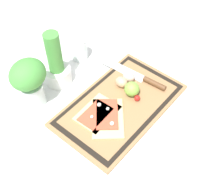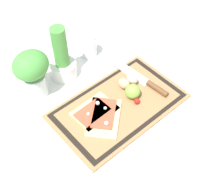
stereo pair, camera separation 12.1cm
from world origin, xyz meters
name	(u,v)px [view 1 (the left image)]	position (x,y,z in m)	size (l,w,h in m)	color
ground_plane	(120,106)	(0.00, 0.00, 0.00)	(6.00, 6.00, 0.00)	white
cutting_board	(120,105)	(0.00, 0.00, 0.01)	(0.51, 0.31, 0.02)	#997047
pizza_slice_near	(108,117)	(-0.08, -0.01, 0.02)	(0.21, 0.21, 0.02)	#DBBC7F
pizza_slice_far	(97,113)	(-0.09, 0.03, 0.02)	(0.17, 0.12, 0.02)	#DBBC7F
knife	(143,78)	(0.16, 0.01, 0.02)	(0.06, 0.32, 0.02)	silver
egg_brown	(122,82)	(0.08, 0.05, 0.04)	(0.04, 0.05, 0.04)	tan
egg_pink	(129,77)	(0.12, 0.05, 0.04)	(0.04, 0.05, 0.04)	beige
lime	(132,89)	(0.07, -0.01, 0.05)	(0.06, 0.06, 0.06)	#7FB742
cherry_tomato_red	(137,98)	(0.06, -0.04, 0.03)	(0.02, 0.02, 0.02)	red
herb_pot	(56,66)	(-0.06, 0.28, 0.09)	(0.11, 0.11, 0.25)	white
sauce_jar	(79,50)	(0.10, 0.31, 0.04)	(0.07, 0.07, 0.10)	silver
herb_glass	(29,80)	(-0.20, 0.27, 0.13)	(0.14, 0.12, 0.21)	silver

